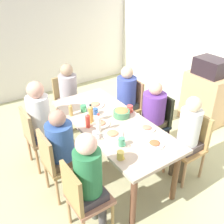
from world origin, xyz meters
name	(u,v)px	position (x,y,z in m)	size (l,w,h in m)	color
ground_plane	(112,168)	(0.00, 0.00, 0.00)	(6.84, 6.84, 0.00)	tan
wall_left	(29,33)	(-2.91, 0.00, 1.30)	(0.12, 4.78, 2.60)	silver
dining_table	(112,128)	(0.00, 0.00, 0.68)	(1.91, 0.82, 0.77)	#C5A993
chair_0	(157,121)	(0.00, 0.79, 0.51)	(0.40, 0.40, 0.90)	black
person_0	(153,111)	(0.00, 0.70, 0.70)	(0.33, 0.33, 1.15)	brown
chair_1	(56,161)	(0.00, -0.79, 0.51)	(0.40, 0.40, 0.90)	#A7854D
person_1	(62,146)	(0.00, -0.70, 0.70)	(0.31, 0.31, 1.17)	brown
chair_2	(191,142)	(0.64, 0.79, 0.51)	(0.40, 0.40, 0.90)	tan
person_2	(188,133)	(0.64, 0.70, 0.70)	(0.30, 0.30, 1.19)	brown
chair_3	(82,197)	(0.64, -0.79, 0.51)	(0.40, 0.40, 0.90)	#B4765B
person_3	(89,177)	(0.64, -0.70, 0.73)	(0.30, 0.30, 1.23)	#46483D
chair_4	(37,135)	(-0.64, -0.79, 0.51)	(0.40, 0.40, 0.90)	#A98057
person_4	(40,117)	(-0.64, -0.70, 0.76)	(0.30, 0.30, 1.27)	#342E4E
chair_5	(67,100)	(-1.34, 0.00, 0.51)	(0.40, 0.40, 0.90)	tan
person_5	(69,92)	(-1.25, 0.00, 0.70)	(0.30, 0.30, 1.17)	#524D47
chair_6	(130,103)	(-0.64, 0.79, 0.51)	(0.40, 0.40, 0.90)	#A88549
person_6	(126,94)	(-0.64, 0.70, 0.70)	(0.31, 0.31, 1.17)	#473F3F
plate_0	(147,128)	(0.36, 0.26, 0.78)	(0.21, 0.21, 0.04)	silver
plate_1	(113,134)	(0.23, -0.15, 0.78)	(0.25, 0.25, 0.04)	silver
plate_2	(95,105)	(-0.50, 0.05, 0.78)	(0.25, 0.25, 0.04)	silver
plate_3	(154,144)	(0.65, 0.13, 0.78)	(0.22, 0.22, 0.04)	white
plate_4	(101,124)	(-0.04, -0.14, 0.78)	(0.22, 0.22, 0.04)	silver
bowl_0	(122,113)	(-0.05, 0.18, 0.82)	(0.22, 0.22, 0.11)	#448156
cup_0	(96,135)	(0.18, -0.34, 0.81)	(0.12, 0.08, 0.08)	white
cup_1	(130,109)	(-0.08, 0.35, 0.81)	(0.12, 0.08, 0.09)	#D4443F
cup_2	(95,111)	(-0.29, -0.07, 0.81)	(0.11, 0.07, 0.08)	#355A9B
cup_3	(84,108)	(-0.44, -0.16, 0.81)	(0.12, 0.08, 0.09)	#3D9059
cup_4	(121,155)	(0.63, -0.32, 0.81)	(0.11, 0.07, 0.09)	#DCBC54
cup_5	(122,142)	(0.46, -0.18, 0.82)	(0.11, 0.07, 0.10)	#498E67
bottle_0	(91,114)	(-0.15, -0.22, 0.89)	(0.06, 0.06, 0.26)	gold
bottle_1	(71,110)	(-0.44, -0.35, 0.85)	(0.05, 0.05, 0.18)	tan
bottle_2	(88,121)	(-0.07, -0.31, 0.86)	(0.06, 0.06, 0.20)	red
bottle_3	(98,124)	(0.09, -0.25, 0.88)	(0.06, 0.06, 0.25)	silver
side_cabinet	(204,99)	(-0.13, 2.03, 0.45)	(0.70, 0.44, 0.90)	tan
microwave	(210,67)	(-0.13, 2.03, 1.04)	(0.48, 0.36, 0.28)	black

